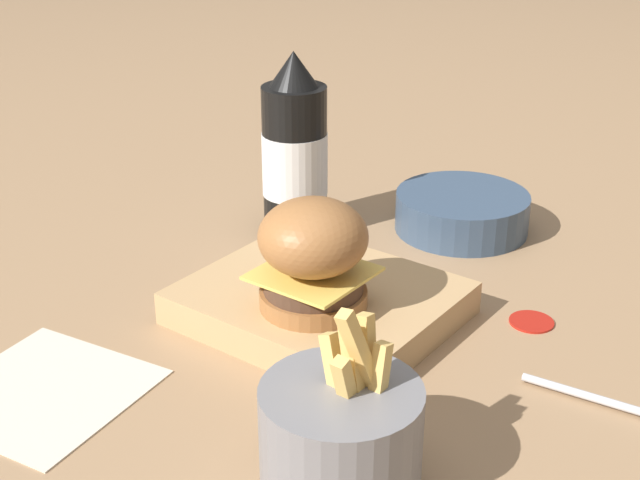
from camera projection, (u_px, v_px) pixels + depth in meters
name	position (u px, v px, depth m)	size (l,w,h in m)	color
ground_plane	(279.00, 311.00, 0.87)	(6.00, 6.00, 0.00)	#9E7A56
serving_board	(320.00, 303.00, 0.85)	(0.24, 0.20, 0.03)	tan
burger	(313.00, 254.00, 0.79)	(0.10, 0.10, 0.10)	#9E6638
ketchup_bottle	(295.00, 154.00, 1.00)	(0.07, 0.07, 0.21)	black
fries_basket	(342.00, 436.00, 0.62)	(0.11, 0.11, 0.15)	slate
side_bowl	(462.00, 211.00, 1.03)	(0.15, 0.15, 0.05)	#384C66
ketchup_puddle	(532.00, 321.00, 0.85)	(0.04, 0.04, 0.00)	#B21E14
parchment_square	(44.00, 391.00, 0.74)	(0.17, 0.17, 0.00)	beige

